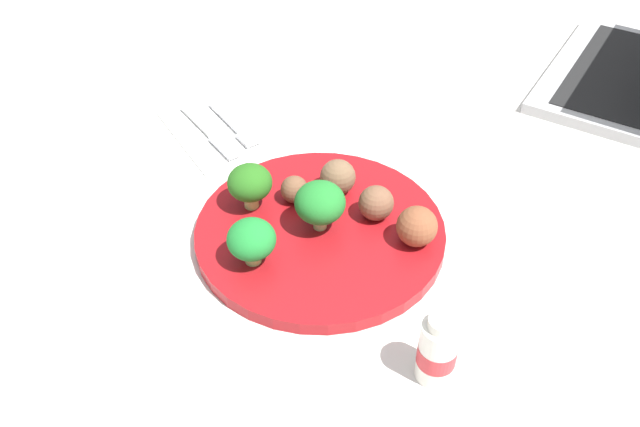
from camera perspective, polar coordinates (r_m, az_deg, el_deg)
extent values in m
plane|color=silver|center=(0.77, 0.00, -2.01)|extent=(4.00, 4.00, 0.00)
cylinder|color=maroon|center=(0.76, 0.00, -1.58)|extent=(0.28, 0.28, 0.02)
cylinder|color=#A4BC71|center=(0.75, -0.01, -0.90)|extent=(0.01, 0.01, 0.01)
ellipsoid|color=#227A2B|center=(0.73, -0.01, 0.75)|extent=(0.06, 0.06, 0.04)
cylinder|color=#ABC469|center=(0.78, -5.78, 1.07)|extent=(0.02, 0.02, 0.02)
ellipsoid|color=#27651B|center=(0.77, -5.92, 2.60)|extent=(0.05, 0.05, 0.04)
cylinder|color=#A3CA6A|center=(0.72, -5.64, -3.64)|extent=(0.02, 0.02, 0.01)
ellipsoid|color=#1F8031|center=(0.70, -5.78, -2.16)|extent=(0.05, 0.05, 0.04)
sphere|color=brown|center=(0.78, -2.17, 2.04)|extent=(0.03, 0.03, 0.03)
sphere|color=brown|center=(0.73, 8.14, -1.08)|extent=(0.04, 0.04, 0.04)
sphere|color=brown|center=(0.76, 4.73, 0.89)|extent=(0.04, 0.04, 0.04)
sphere|color=brown|center=(0.79, 1.51, 3.08)|extent=(0.04, 0.04, 0.04)
cube|color=white|center=(0.94, -8.32, 6.99)|extent=(0.18, 0.14, 0.01)
cube|color=silver|center=(0.96, -7.78, 7.99)|extent=(0.09, 0.02, 0.01)
cube|color=silver|center=(0.91, -6.03, 6.28)|extent=(0.03, 0.03, 0.01)
cube|color=white|center=(0.95, -10.13, 7.65)|extent=(0.09, 0.03, 0.01)
cube|color=silver|center=(0.90, -8.02, 5.60)|extent=(0.06, 0.03, 0.01)
cylinder|color=white|center=(0.63, 9.82, -11.35)|extent=(0.04, 0.04, 0.07)
cylinder|color=red|center=(0.63, 9.78, -11.53)|extent=(0.04, 0.04, 0.02)
cylinder|color=silver|center=(0.60, 10.25, -9.08)|extent=(0.03, 0.03, 0.01)
cube|color=#B6B6B6|center=(1.13, 24.48, 10.19)|extent=(0.36, 0.39, 0.02)
cube|color=black|center=(1.13, 24.60, 10.57)|extent=(0.29, 0.32, 0.00)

